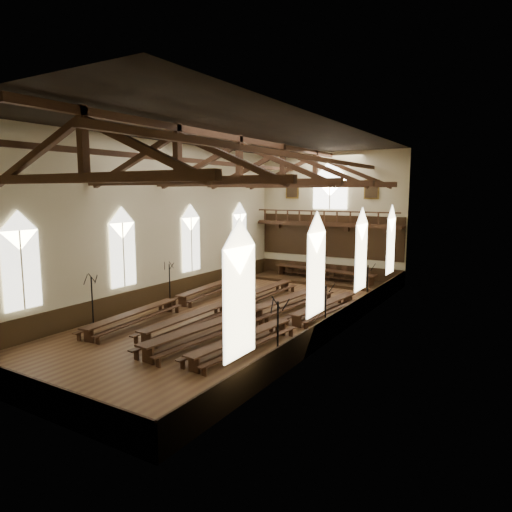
% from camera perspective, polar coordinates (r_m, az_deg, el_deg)
% --- Properties ---
extents(ground, '(26.00, 26.00, 0.00)m').
position_cam_1_polar(ground, '(25.90, -2.01, -7.47)').
color(ground, brown).
rests_on(ground, ground).
extents(room_walls, '(26.00, 26.00, 26.00)m').
position_cam_1_polar(room_walls, '(24.97, -2.08, 6.97)').
color(room_walls, '#C5B995').
rests_on(room_walls, ground).
extents(wainscot_band, '(12.00, 26.00, 1.20)m').
position_cam_1_polar(wainscot_band, '(25.75, -2.02, -6.18)').
color(wainscot_band, black).
rests_on(wainscot_band, ground).
extents(side_windows, '(11.85, 19.80, 4.50)m').
position_cam_1_polar(side_windows, '(25.17, -2.05, 0.77)').
color(side_windows, white).
rests_on(side_windows, room_walls).
extents(end_window, '(2.80, 0.12, 3.80)m').
position_cam_1_polar(end_window, '(36.44, 9.24, 8.39)').
color(end_window, white).
rests_on(end_window, room_walls).
extents(minstrels_gallery, '(11.80, 1.24, 3.70)m').
position_cam_1_polar(minstrels_gallery, '(36.34, 8.98, 3.16)').
color(minstrels_gallery, '#3C2113').
rests_on(minstrels_gallery, room_walls).
extents(portraits, '(7.75, 0.09, 1.45)m').
position_cam_1_polar(portraits, '(36.44, 9.24, 8.20)').
color(portraits, brown).
rests_on(portraits, room_walls).
extents(roof_trusses, '(11.70, 25.70, 2.80)m').
position_cam_1_polar(roof_trusses, '(25.00, -2.10, 11.00)').
color(roof_trusses, '#3C2113').
rests_on(roof_trusses, room_walls).
extents(refectory_row_a, '(2.05, 14.18, 0.72)m').
position_cam_1_polar(refectory_row_a, '(27.61, -10.10, -5.50)').
color(refectory_row_a, '#3C2113').
rests_on(refectory_row_a, ground).
extents(refectory_row_b, '(1.48, 14.19, 0.73)m').
position_cam_1_polar(refectory_row_b, '(26.48, -3.21, -5.95)').
color(refectory_row_b, '#3C2113').
rests_on(refectory_row_b, ground).
extents(refectory_row_c, '(2.37, 15.09, 0.81)m').
position_cam_1_polar(refectory_row_c, '(24.28, -0.22, -7.07)').
color(refectory_row_c, '#3C2113').
rests_on(refectory_row_c, ground).
extents(refectory_row_d, '(2.10, 14.10, 0.71)m').
position_cam_1_polar(refectory_row_d, '(23.11, 4.19, -8.08)').
color(refectory_row_d, '#3C2113').
rests_on(refectory_row_d, ground).
extents(dais, '(11.40, 3.16, 0.21)m').
position_cam_1_polar(dais, '(35.63, 8.39, -3.09)').
color(dais, black).
rests_on(dais, ground).
extents(high_table, '(8.53, 2.04, 0.80)m').
position_cam_1_polar(high_table, '(35.49, 8.41, -1.86)').
color(high_table, '#3C2113').
rests_on(high_table, dais).
extents(high_chairs, '(6.76, 0.47, 1.05)m').
position_cam_1_polar(high_chairs, '(36.26, 8.92, -1.82)').
color(high_chairs, '#3C2113').
rests_on(high_chairs, dais).
extents(candelabrum_left_near, '(0.80, 0.81, 2.72)m').
position_cam_1_polar(candelabrum_left_near, '(25.36, -19.73, -6.35)').
color(candelabrum_left_near, black).
rests_on(candelabrum_left_near, ground).
extents(candelabrum_left_mid, '(0.76, 0.77, 2.59)m').
position_cam_1_polar(candelabrum_left_mid, '(29.33, -10.72, -4.18)').
color(candelabrum_left_mid, black).
rests_on(candelabrum_left_mid, ground).
extents(candelabrum_left_far, '(0.76, 0.76, 2.58)m').
position_cam_1_polar(candelabrum_left_far, '(34.03, -3.83, -2.39)').
color(candelabrum_left_far, black).
rests_on(candelabrum_left_far, ground).
extents(candelabrum_right_near, '(0.84, 0.87, 2.89)m').
position_cam_1_polar(candelabrum_right_near, '(18.18, 2.73, -11.37)').
color(candelabrum_right_near, black).
rests_on(candelabrum_right_near, ground).
extents(candelabrum_right_mid, '(0.76, 0.81, 2.66)m').
position_cam_1_polar(candelabrum_right_mid, '(22.33, 8.65, -7.94)').
color(candelabrum_right_mid, black).
rests_on(candelabrum_right_mid, ground).
extents(candelabrum_right_far, '(0.82, 0.80, 2.75)m').
position_cam_1_polar(candelabrum_right_far, '(28.20, 13.71, -4.66)').
color(candelabrum_right_far, black).
rests_on(candelabrum_right_far, ground).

